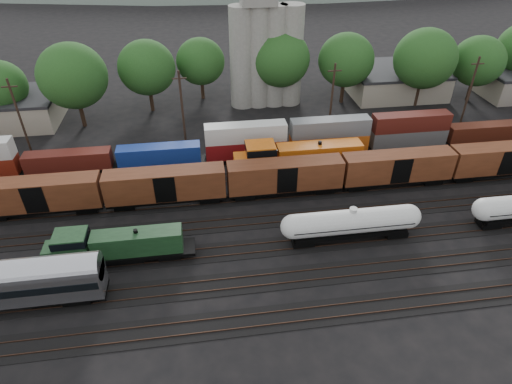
{
  "coord_description": "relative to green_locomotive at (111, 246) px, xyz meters",
  "views": [
    {
      "loc": [
        -9.39,
        -41.09,
        33.1
      ],
      "look_at": [
        -3.25,
        2.0,
        3.0
      ],
      "focal_mm": 30.0,
      "sensor_mm": 36.0,
      "label": 1
    }
  ],
  "objects": [
    {
      "name": "tank_car_a",
      "position": [
        26.59,
        0.0,
        0.16
      ],
      "size": [
        16.44,
        2.94,
        4.31
      ],
      "color": "silver",
      "rests_on": "ground"
    },
    {
      "name": "industrial_sheds",
      "position": [
        26.49,
        40.25,
        0.15
      ],
      "size": [
        119.38,
        17.26,
        5.1
      ],
      "color": "#9E937F",
      "rests_on": "ground"
    },
    {
      "name": "container_wall",
      "position": [
        26.68,
        20.0,
        0.35
      ],
      "size": [
        160.0,
        2.6,
        5.8
      ],
      "color": "black",
      "rests_on": "ground"
    },
    {
      "name": "ground",
      "position": [
        19.86,
        5.0,
        -2.41
      ],
      "size": [
        600.0,
        600.0,
        0.0
      ],
      "primitive_type": "plane",
      "color": "black"
    },
    {
      "name": "orange_locomotive",
      "position": [
        23.37,
        15.0,
        0.42
      ],
      "size": [
        20.02,
        3.34,
        5.01
      ],
      "color": "black",
      "rests_on": "ground"
    },
    {
      "name": "tracks",
      "position": [
        19.86,
        5.0,
        -2.36
      ],
      "size": [
        180.0,
        33.2,
        0.2
      ],
      "color": "black",
      "rests_on": "ground"
    },
    {
      "name": "grain_silo",
      "position": [
        23.15,
        41.0,
        8.85
      ],
      "size": [
        13.4,
        5.0,
        29.0
      ],
      "color": "gray",
      "rests_on": "ground"
    },
    {
      "name": "tree_band",
      "position": [
        24.18,
        39.32,
        5.66
      ],
      "size": [
        160.81,
        19.87,
        14.33
      ],
      "color": "black",
      "rests_on": "ground"
    },
    {
      "name": "boxcar_string",
      "position": [
        20.87,
        10.0,
        0.71
      ],
      "size": [
        138.2,
        2.9,
        4.2
      ],
      "color": "black",
      "rests_on": "ground"
    },
    {
      "name": "utility_poles",
      "position": [
        19.86,
        27.0,
        3.8
      ],
      "size": [
        122.2,
        0.36,
        12.0
      ],
      "color": "black",
      "rests_on": "ground"
    },
    {
      "name": "green_locomotive",
      "position": [
        0.0,
        0.0,
        0.0
      ],
      "size": [
        15.85,
        2.8,
        4.2
      ],
      "color": "black",
      "rests_on": "ground"
    }
  ]
}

